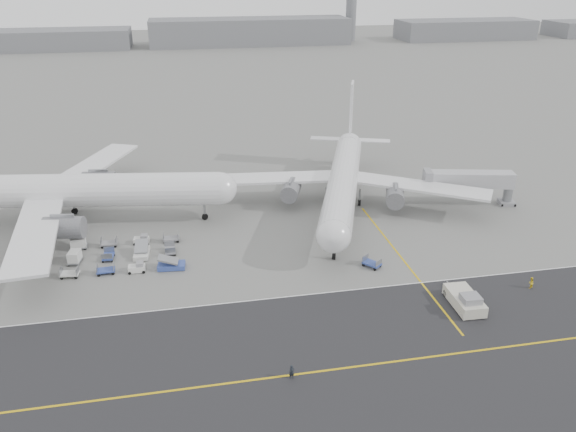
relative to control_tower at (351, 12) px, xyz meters
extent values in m
plane|color=gray|center=(-100.00, -265.00, -16.25)|extent=(700.00, 700.00, 0.00)
cube|color=#29292B|center=(-95.00, -283.00, -16.24)|extent=(220.00, 32.00, 0.02)
cube|color=gold|center=(-95.00, -283.00, -16.22)|extent=(220.00, 0.30, 0.01)
cube|color=silver|center=(-95.00, -267.20, -16.22)|extent=(220.00, 0.25, 0.01)
cube|color=gold|center=(-70.00, -260.00, -16.23)|extent=(0.30, 40.00, 0.01)
cylinder|color=slate|center=(0.00, 0.00, -2.25)|extent=(6.00, 6.00, 28.00)
cylinder|color=white|center=(-120.80, -236.12, -10.35)|extent=(50.53, 13.37, 5.76)
sphere|color=white|center=(-95.97, -239.95, -10.35)|extent=(5.64, 5.64, 5.64)
cube|color=white|center=(-124.33, -250.91, -11.07)|extent=(8.61, 28.01, 0.45)
cube|color=white|center=(-119.69, -220.94, -11.07)|extent=(16.33, 27.79, 0.45)
cylinder|color=slate|center=(-121.18, -246.60, -12.51)|extent=(6.60, 4.46, 3.57)
cylinder|color=slate|center=(-118.00, -226.01, -12.51)|extent=(6.60, 4.46, 3.57)
cylinder|color=black|center=(-99.00, -239.49, -15.71)|extent=(1.15, 0.66, 1.09)
cylinder|color=black|center=(-123.14, -239.25, -15.71)|extent=(1.15, 0.66, 1.09)
cylinder|color=black|center=(-122.09, -232.42, -15.71)|extent=(1.15, 0.66, 1.09)
cylinder|color=gray|center=(-99.00, -239.49, -14.20)|extent=(0.36, 0.36, 3.02)
cylinder|color=white|center=(-73.65, -239.13, -10.88)|extent=(20.28, 44.81, 5.24)
sphere|color=white|center=(-81.32, -260.66, -10.88)|extent=(5.13, 5.13, 5.13)
cone|color=white|center=(-65.60, -216.55, -10.49)|extent=(7.44, 9.98, 4.72)
cube|color=white|center=(-65.42, -216.03, -3.25)|extent=(2.16, 4.89, 11.15)
cube|color=white|center=(-69.65, -214.22, -10.36)|extent=(8.72, 5.17, 0.25)
cube|color=white|center=(-60.99, -217.31, -10.36)|extent=(8.72, 5.17, 0.25)
cube|color=white|center=(-86.27, -233.45, -11.54)|extent=(25.51, 8.00, 0.45)
cube|color=white|center=(-60.28, -242.71, -11.54)|extent=(23.97, 18.53, 0.45)
cylinder|color=slate|center=(-82.95, -237.00, -12.85)|extent=(4.93, 6.34, 3.25)
cylinder|color=slate|center=(-65.10, -243.36, -12.85)|extent=(4.93, 6.34, 3.25)
cylinder|color=black|center=(-80.39, -258.03, -15.69)|extent=(0.85, 1.24, 1.14)
cylinder|color=black|center=(-76.05, -236.50, -15.69)|extent=(0.85, 1.24, 1.14)
cylinder|color=black|center=(-70.13, -238.61, -15.69)|extent=(0.85, 1.24, 1.14)
cylinder|color=gray|center=(-80.39, -258.03, -14.31)|extent=(0.36, 0.36, 2.75)
cube|color=beige|center=(-66.89, -273.91, -15.33)|extent=(3.48, 6.83, 1.52)
cube|color=gray|center=(-66.94, -275.43, -14.19)|extent=(2.46, 2.25, 0.98)
cylinder|color=gray|center=(-66.75, -269.79, -15.71)|extent=(0.27, 2.82, 0.17)
cylinder|color=black|center=(-68.39, -276.46, -15.77)|extent=(0.47, 0.99, 0.98)
cylinder|color=black|center=(-65.57, -276.56, -15.77)|extent=(0.47, 0.99, 0.98)
cylinder|color=black|center=(-68.21, -271.26, -15.77)|extent=(0.47, 0.99, 0.98)
cylinder|color=black|center=(-65.39, -271.36, -15.77)|extent=(0.47, 0.99, 0.98)
cylinder|color=gray|center=(-42.65, -243.36, -14.10)|extent=(1.72, 1.72, 4.31)
cube|color=gray|center=(-42.65, -243.36, -15.88)|extent=(3.35, 3.35, 0.75)
cube|color=#AEAEB3|center=(-50.00, -241.70, -11.30)|extent=(16.42, 6.51, 2.80)
cube|color=gray|center=(-57.56, -239.99, -11.30)|extent=(2.02, 3.65, 3.23)
cylinder|color=black|center=(-41.23, -242.47, -15.93)|extent=(0.46, 0.70, 0.65)
imported|color=black|center=(-92.14, -283.52, -15.38)|extent=(0.69, 0.51, 1.75)
imported|color=yellow|center=(-55.58, -271.42, -15.42)|extent=(1.00, 0.91, 1.67)
camera|label=1|loc=(-101.88, -331.30, 25.28)|focal=35.00mm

